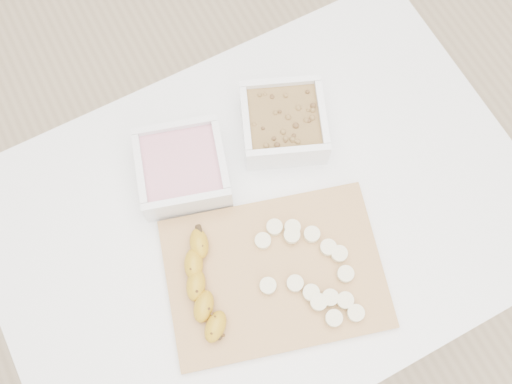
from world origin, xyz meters
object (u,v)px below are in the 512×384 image
cutting_board (275,274)px  banana (204,288)px  bowl_yogurt (182,168)px  bowl_granola (283,123)px  table (263,230)px

cutting_board → banana: size_ratio=1.97×
bowl_yogurt → cutting_board: bowl_yogurt is taller
bowl_yogurt → bowl_granola: 0.21m
cutting_board → banana: 0.13m
table → banana: bearing=-154.7°
table → bowl_granola: size_ratio=4.95×
bowl_yogurt → cutting_board: (0.06, -0.25, -0.03)m
banana → bowl_granola: bearing=64.4°
table → bowl_yogurt: (-0.09, 0.14, 0.13)m
table → cutting_board: 0.15m
bowl_yogurt → bowl_granola: (0.21, -0.01, -0.00)m
table → bowl_yogurt: size_ratio=5.02×
bowl_granola → cutting_board: bowl_granola is taller
bowl_yogurt → banana: (-0.06, -0.21, -0.01)m
table → cutting_board: bearing=-107.8°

